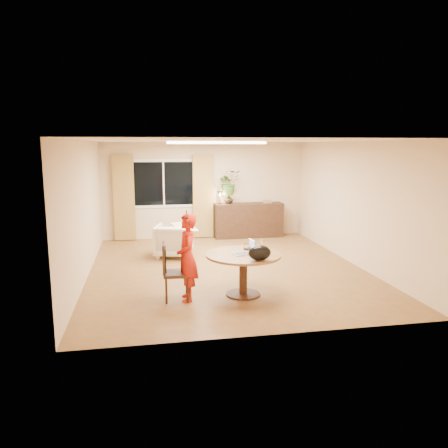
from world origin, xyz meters
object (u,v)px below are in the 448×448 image
Objects in this scene: dining_chair at (176,272)px; armchair at (174,240)px; dining_table at (243,263)px; child at (187,257)px; sideboard at (249,220)px.

armchair is (0.15, 2.90, -0.11)m from dining_chair.
dining_table is 0.88× the size of child.
dining_table is 4.80m from sideboard.
dining_chair is 1.18× the size of armchair.
armchair is at bearing -179.11° from child.
armchair reaches higher than dining_table.
child is at bearing -176.49° from dining_table.
sideboard is (1.21, 4.64, -0.09)m from dining_table.
sideboard is at bearing -125.79° from armchair.
armchair is (-0.02, 2.92, -0.35)m from child.
dining_table is at bearing 4.28° from dining_chair.
child is 2.94m from armchair.
child is (-0.95, -0.06, 0.15)m from dining_table.
dining_chair reaches higher than dining_table.
dining_chair is at bearing -116.54° from sideboard.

